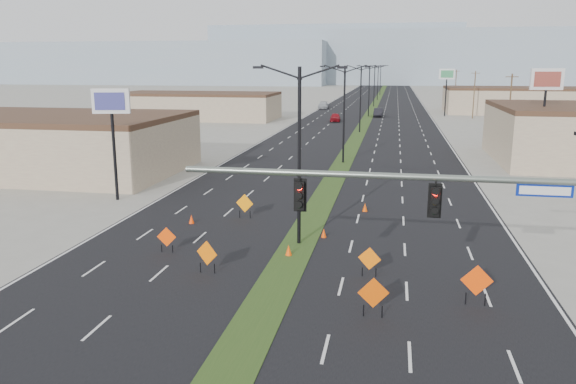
% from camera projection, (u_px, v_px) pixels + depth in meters
% --- Properties ---
extents(ground, '(600.00, 600.00, 0.00)m').
position_uv_depth(ground, '(245.00, 342.00, 20.88)').
color(ground, gray).
rests_on(ground, ground).
extents(road_surface, '(25.00, 400.00, 0.02)m').
position_uv_depth(road_surface, '(369.00, 115.00, 116.73)').
color(road_surface, black).
rests_on(road_surface, ground).
extents(median_strip, '(2.00, 400.00, 0.04)m').
position_uv_depth(median_strip, '(369.00, 115.00, 116.73)').
color(median_strip, '#264318').
rests_on(median_strip, ground).
extents(building_sw_far, '(30.00, 14.00, 4.50)m').
position_uv_depth(building_sw_far, '(198.00, 107.00, 107.63)').
color(building_sw_far, tan).
rests_on(building_sw_far, ground).
extents(building_se_far, '(44.00, 16.00, 5.00)m').
position_uv_depth(building_se_far, '(552.00, 102.00, 118.90)').
color(building_se_far, tan).
rests_on(building_se_far, ground).
extents(mesa_west, '(180.00, 50.00, 22.00)m').
position_uv_depth(mesa_west, '(165.00, 64.00, 308.49)').
color(mesa_west, '#8B9EAD').
rests_on(mesa_west, ground).
extents(mesa_center, '(220.00, 50.00, 28.00)m').
position_uv_depth(mesa_center, '(463.00, 58.00, 298.11)').
color(mesa_center, '#8B9EAD').
rests_on(mesa_center, ground).
extents(mesa_backdrop, '(140.00, 50.00, 32.00)m').
position_uv_depth(mesa_backdrop, '(336.00, 55.00, 329.48)').
color(mesa_backdrop, '#8B9EAD').
rests_on(mesa_backdrop, ground).
extents(signal_mast, '(16.30, 0.60, 8.00)m').
position_uv_depth(signal_mast, '(487.00, 215.00, 20.19)').
color(signal_mast, slate).
rests_on(signal_mast, ground).
extents(streetlight_0, '(5.15, 0.24, 10.02)m').
position_uv_depth(streetlight_0, '(299.00, 151.00, 31.18)').
color(streetlight_0, black).
rests_on(streetlight_0, ground).
extents(streetlight_1, '(5.15, 0.24, 10.02)m').
position_uv_depth(streetlight_1, '(344.00, 111.00, 58.02)').
color(streetlight_1, black).
rests_on(streetlight_1, ground).
extents(streetlight_2, '(5.15, 0.24, 10.02)m').
position_uv_depth(streetlight_2, '(361.00, 97.00, 84.86)').
color(streetlight_2, black).
rests_on(streetlight_2, ground).
extents(streetlight_3, '(5.15, 0.24, 10.02)m').
position_uv_depth(streetlight_3, '(369.00, 89.00, 111.70)').
color(streetlight_3, black).
rests_on(streetlight_3, ground).
extents(streetlight_4, '(5.15, 0.24, 10.02)m').
position_uv_depth(streetlight_4, '(374.00, 84.00, 138.53)').
color(streetlight_4, black).
rests_on(streetlight_4, ground).
extents(streetlight_5, '(5.15, 0.24, 10.02)m').
position_uv_depth(streetlight_5, '(378.00, 81.00, 165.37)').
color(streetlight_5, black).
rests_on(streetlight_5, ground).
extents(streetlight_6, '(5.15, 0.24, 10.02)m').
position_uv_depth(streetlight_6, '(380.00, 79.00, 192.21)').
color(streetlight_6, black).
rests_on(streetlight_6, ground).
extents(utility_pole_1, '(1.60, 0.20, 9.00)m').
position_uv_depth(utility_pole_1, '(509.00, 107.00, 73.75)').
color(utility_pole_1, '#4C3823').
rests_on(utility_pole_1, ground).
extents(utility_pole_2, '(1.60, 0.20, 9.00)m').
position_uv_depth(utility_pole_2, '(474.00, 94.00, 107.29)').
color(utility_pole_2, '#4C3823').
rests_on(utility_pole_2, ground).
extents(utility_pole_3, '(1.60, 0.20, 9.00)m').
position_uv_depth(utility_pole_3, '(455.00, 87.00, 140.84)').
color(utility_pole_3, '#4C3823').
rests_on(utility_pole_3, ground).
extents(car_left, '(2.07, 4.54, 1.51)m').
position_uv_depth(car_left, '(335.00, 117.00, 102.43)').
color(car_left, maroon).
rests_on(car_left, ground).
extents(car_mid, '(1.87, 5.05, 1.65)m').
position_uv_depth(car_mid, '(378.00, 113.00, 112.17)').
color(car_mid, black).
rests_on(car_mid, ground).
extents(car_far, '(2.53, 5.68, 1.62)m').
position_uv_depth(car_far, '(323.00, 105.00, 133.04)').
color(car_far, '#ABB0B5').
rests_on(car_far, ground).
extents(construction_sign_0, '(1.08, 0.10, 1.44)m').
position_uv_depth(construction_sign_0, '(167.00, 238.00, 30.67)').
color(construction_sign_0, '#FF4705').
rests_on(construction_sign_0, ground).
extents(construction_sign_1, '(1.19, 0.48, 1.67)m').
position_uv_depth(construction_sign_1, '(207.00, 254.00, 27.59)').
color(construction_sign_1, orange).
rests_on(construction_sign_1, ground).
extents(construction_sign_2, '(1.23, 0.28, 1.66)m').
position_uv_depth(construction_sign_2, '(245.00, 204.00, 37.56)').
color(construction_sign_2, orange).
rests_on(construction_sign_2, ground).
extents(construction_sign_3, '(1.12, 0.28, 1.51)m').
position_uv_depth(construction_sign_3, '(369.00, 260.00, 27.11)').
color(construction_sign_3, '#FF6A05').
rests_on(construction_sign_3, ground).
extents(construction_sign_4, '(1.28, 0.25, 1.71)m').
position_uv_depth(construction_sign_4, '(373.00, 294.00, 22.71)').
color(construction_sign_4, '#E24E04').
rests_on(construction_sign_4, ground).
extents(construction_sign_5, '(1.37, 0.09, 1.82)m').
position_uv_depth(construction_sign_5, '(477.00, 282.00, 23.83)').
color(construction_sign_5, '#FF4405').
rests_on(construction_sign_5, ground).
extents(cone_0, '(0.44, 0.44, 0.63)m').
position_uv_depth(cone_0, '(289.00, 250.00, 30.23)').
color(cone_0, '#FF4B05').
rests_on(cone_0, ground).
extents(cone_1, '(0.44, 0.44, 0.56)m').
position_uv_depth(cone_1, '(324.00, 233.00, 33.48)').
color(cone_1, '#E93F04').
rests_on(cone_1, ground).
extents(cone_2, '(0.45, 0.45, 0.62)m').
position_uv_depth(cone_2, '(365.00, 207.00, 39.44)').
color(cone_2, '#DF4604').
rests_on(cone_2, ground).
extents(cone_3, '(0.42, 0.42, 0.58)m').
position_uv_depth(cone_3, '(191.00, 219.00, 36.43)').
color(cone_3, '#FF3D05').
rests_on(cone_3, ground).
extents(pole_sign_west, '(2.74, 0.99, 8.40)m').
position_uv_depth(pole_sign_west, '(111.00, 111.00, 41.50)').
color(pole_sign_west, black).
rests_on(pole_sign_west, ground).
extents(pole_sign_east_near, '(3.21, 0.65, 9.77)m').
position_uv_depth(pole_sign_east_near, '(546.00, 86.00, 56.10)').
color(pole_sign_east_near, black).
rests_on(pole_sign_east_near, ground).
extents(pole_sign_east_far, '(3.04, 1.18, 9.39)m').
position_uv_depth(pole_sign_east_far, '(447.00, 78.00, 111.51)').
color(pole_sign_east_far, black).
rests_on(pole_sign_east_far, ground).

